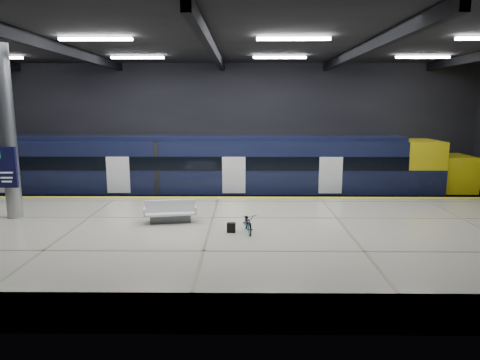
{
  "coord_description": "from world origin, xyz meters",
  "views": [
    {
      "loc": [
        1.27,
        -17.7,
        5.58
      ],
      "look_at": [
        1.08,
        1.5,
        2.2
      ],
      "focal_mm": 32.0,
      "sensor_mm": 36.0,
      "label": 1
    }
  ],
  "objects": [
    {
      "name": "train",
      "position": [
        -0.47,
        5.5,
        2.06
      ],
      "size": [
        29.4,
        2.84,
        3.79
      ],
      "color": "black",
      "rests_on": "ground"
    },
    {
      "name": "ground",
      "position": [
        0.0,
        0.0,
        0.0
      ],
      "size": [
        30.0,
        30.0,
        0.0
      ],
      "primitive_type": "plane",
      "color": "black",
      "rests_on": "ground"
    },
    {
      "name": "rails",
      "position": [
        0.0,
        5.5,
        0.08
      ],
      "size": [
        30.0,
        1.52,
        0.16
      ],
      "color": "gray",
      "rests_on": "ground"
    },
    {
      "name": "info_column",
      "position": [
        -8.0,
        -1.03,
        4.46
      ],
      "size": [
        0.9,
        0.78,
        6.9
      ],
      "color": "#9EA0A5",
      "rests_on": "platform"
    },
    {
      "name": "pannier_bag",
      "position": [
        0.81,
        -3.03,
        1.28
      ],
      "size": [
        0.31,
        0.2,
        0.35
      ],
      "primitive_type": "cube",
      "rotation": [
        0.0,
        0.0,
        -0.08
      ],
      "color": "black",
      "rests_on": "platform"
    },
    {
      "name": "room_shell",
      "position": [
        -0.0,
        0.0,
        5.72
      ],
      "size": [
        30.1,
        16.1,
        8.05
      ],
      "color": "black",
      "rests_on": "ground"
    },
    {
      "name": "safety_strip",
      "position": [
        0.0,
        2.75,
        1.11
      ],
      "size": [
        30.0,
        0.4,
        0.01
      ],
      "primitive_type": "cube",
      "color": "gold",
      "rests_on": "platform"
    },
    {
      "name": "bicycle",
      "position": [
        1.41,
        -3.03,
        1.46
      ],
      "size": [
        0.67,
        1.43,
        0.72
      ],
      "primitive_type": "imported",
      "rotation": [
        0.0,
        0.0,
        0.15
      ],
      "color": "#99999E",
      "rests_on": "platform"
    },
    {
      "name": "platform",
      "position": [
        0.0,
        -2.5,
        0.55
      ],
      "size": [
        30.0,
        11.0,
        1.1
      ],
      "primitive_type": "cube",
      "color": "beige",
      "rests_on": "ground"
    },
    {
      "name": "bench",
      "position": [
        -1.59,
        -1.69,
        1.41
      ],
      "size": [
        2.1,
        1.15,
        0.88
      ],
      "rotation": [
        0.0,
        0.0,
        0.17
      ],
      "color": "#595B60",
      "rests_on": "platform"
    }
  ]
}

